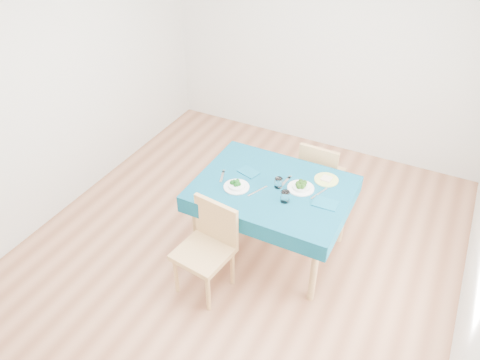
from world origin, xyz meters
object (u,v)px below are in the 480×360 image
at_px(bowl_near, 236,184).
at_px(bowl_far, 301,185).
at_px(chair_near, 203,243).
at_px(chair_far, 322,169).
at_px(side_plate, 326,180).
at_px(table, 271,219).

xyz_separation_m(bowl_near, bowl_far, (0.52, 0.24, 0.00)).
xyz_separation_m(chair_near, bowl_near, (0.03, 0.56, 0.25)).
xyz_separation_m(chair_far, side_plate, (0.19, -0.52, 0.26)).
relative_size(table, side_plate, 6.23).
bearing_deg(table, chair_far, 75.81).
relative_size(table, bowl_far, 5.71).
relative_size(bowl_near, bowl_far, 0.97).
bearing_deg(bowl_far, chair_far, 91.84).
xyz_separation_m(table, chair_near, (-0.31, -0.72, 0.16)).
height_order(chair_near, chair_far, chair_near).
relative_size(chair_far, bowl_far, 4.18).
bearing_deg(chair_near, side_plate, 62.91).
height_order(bowl_near, bowl_far, bowl_far).
bearing_deg(side_plate, bowl_near, -145.40).
relative_size(bowl_near, side_plate, 1.05).
height_order(table, chair_near, chair_near).
height_order(chair_far, bowl_far, chair_far).
height_order(table, chair_far, chair_far).
distance_m(chair_far, bowl_far, 0.80).
distance_m(bowl_far, side_plate, 0.28).
bearing_deg(bowl_far, table, -160.01).
relative_size(table, chair_far, 1.37).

